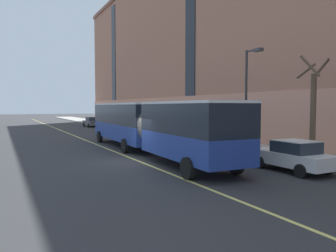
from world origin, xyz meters
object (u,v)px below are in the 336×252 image
at_px(city_bus, 146,124).
at_px(parked_car_darkgray_1, 92,122).
at_px(street_tree_mid_block, 313,108).
at_px(street_lamp, 248,90).
at_px(fire_hydrant, 308,158).
at_px(parked_car_white_7, 293,156).
at_px(parked_car_silver_3, 118,126).
at_px(parked_car_white_2, 220,143).
at_px(parked_car_white_4, 138,130).
at_px(parked_car_black_6, 166,134).

height_order(city_bus, parked_car_darkgray_1, city_bus).
relative_size(street_tree_mid_block, street_lamp, 0.90).
bearing_deg(city_bus, fire_hydrant, -56.62).
distance_m(parked_car_white_7, street_lamp, 6.70).
distance_m(city_bus, parked_car_darkgray_1, 31.19).
xyz_separation_m(parked_car_silver_3, street_tree_mid_block, (3.90, -24.73, 2.32)).
distance_m(city_bus, parked_car_white_2, 5.14).
xyz_separation_m(parked_car_darkgray_1, parked_car_white_7, (0.03, -39.98, -0.00)).
relative_size(parked_car_darkgray_1, parked_car_white_4, 1.01).
distance_m(city_bus, parked_car_black_6, 6.44).
distance_m(parked_car_silver_3, fire_hydrant, 26.27).
bearing_deg(street_lamp, parked_car_darkgray_1, 92.98).
relative_size(parked_car_darkgray_1, street_tree_mid_block, 0.74).
bearing_deg(parked_car_white_4, parked_car_white_2, -89.82).
height_order(parked_car_white_2, parked_car_silver_3, same).
relative_size(parked_car_darkgray_1, parked_car_white_7, 1.05).
bearing_deg(parked_car_white_2, parked_car_silver_3, 90.54).
bearing_deg(street_tree_mid_block, parked_car_white_4, 101.36).
distance_m(parked_car_darkgray_1, street_lamp, 34.80).
relative_size(parked_car_darkgray_1, parked_car_black_6, 0.93).
height_order(parked_car_darkgray_1, fire_hydrant, parked_car_darkgray_1).
bearing_deg(fire_hydrant, street_lamp, 88.84).
bearing_deg(parked_car_black_6, street_tree_mid_block, -72.68).
relative_size(parked_car_white_4, fire_hydrant, 6.21).
bearing_deg(parked_car_white_7, parked_car_darkgray_1, 90.04).
bearing_deg(fire_hydrant, parked_car_silver_3, 94.03).
relative_size(city_bus, street_tree_mid_block, 3.28).
height_order(parked_car_white_2, street_tree_mid_block, street_tree_mid_block).
distance_m(parked_car_white_2, street_lamp, 4.02).
bearing_deg(city_bus, street_lamp, -32.44).
relative_size(street_lamp, fire_hydrant, 9.45).
bearing_deg(parked_car_silver_3, city_bus, -102.24).
xyz_separation_m(parked_car_silver_3, fire_hydrant, (1.85, -26.20, -0.29)).
height_order(parked_car_white_2, parked_car_white_4, same).
height_order(parked_car_black_6, street_lamp, street_lamp).
xyz_separation_m(parked_car_white_4, street_lamp, (1.80, -15.22, 3.54)).
xyz_separation_m(parked_car_white_2, parked_car_white_7, (-0.02, -6.10, -0.00)).
bearing_deg(parked_car_darkgray_1, street_tree_mid_block, -84.37).
height_order(city_bus, street_tree_mid_block, street_tree_mid_block).
relative_size(parked_car_silver_3, fire_hydrant, 6.68).
distance_m(parked_car_white_4, parked_car_black_6, 6.63).
distance_m(parked_car_white_2, street_tree_mid_block, 6.04).
xyz_separation_m(parked_car_black_6, street_tree_mid_block, (3.76, -12.05, 2.32)).
relative_size(parked_car_black_6, street_lamp, 0.71).
distance_m(parked_car_white_2, parked_car_black_6, 7.89).
xyz_separation_m(parked_car_white_2, street_tree_mid_block, (3.71, -4.16, 2.32)).
bearing_deg(fire_hydrant, parked_car_white_4, 94.82).
bearing_deg(street_tree_mid_block, parked_car_darkgray_1, 95.63).
relative_size(parked_car_silver_3, street_lamp, 0.71).
height_order(parked_car_black_6, street_tree_mid_block, street_tree_mid_block).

